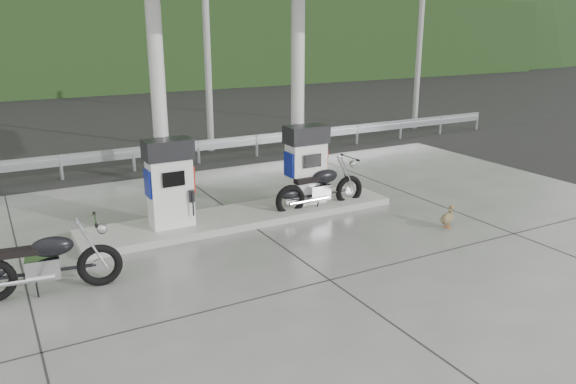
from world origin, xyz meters
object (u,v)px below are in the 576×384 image
motorcycle_left (46,263)px  motorcycle_right (321,189)px  gas_pump_left (170,183)px  duck (447,219)px  gas_pump_right (306,165)px

motorcycle_left → motorcycle_right: size_ratio=0.99×
gas_pump_left → motorcycle_right: 3.48m
gas_pump_left → duck: 5.81m
gas_pump_right → duck: gas_pump_right is taller
motorcycle_right → duck: motorcycle_right is taller
gas_pump_left → motorcycle_right: size_ratio=0.83×
gas_pump_left → motorcycle_left: gas_pump_left is taller
gas_pump_left → duck: size_ratio=3.33×
gas_pump_left → motorcycle_left: (-2.58, -1.72, -0.54)m
motorcycle_left → duck: bearing=1.3°
gas_pump_left → gas_pump_right: same height
motorcycle_left → duck: (7.72, -0.84, -0.31)m
gas_pump_left → motorcycle_left: bearing=-146.3°
motorcycle_right → duck: bearing=-53.9°
duck → motorcycle_right: bearing=102.5°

